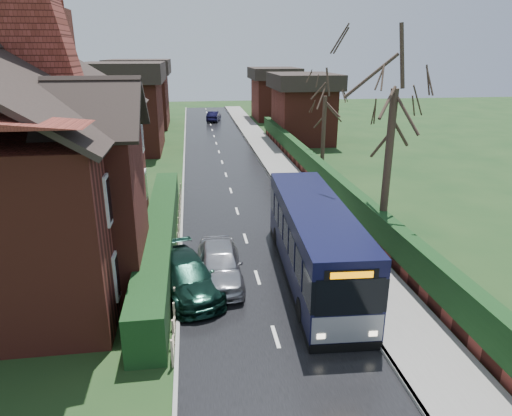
{
  "coord_description": "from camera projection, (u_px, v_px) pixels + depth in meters",
  "views": [
    {
      "loc": [
        -2.32,
        -14.01,
        8.51
      ],
      "look_at": [
        0.4,
        5.26,
        1.8
      ],
      "focal_mm": 32.0,
      "sensor_mm": 36.0,
      "label": 1
    }
  ],
  "objects": [
    {
      "name": "car_distant",
      "position": [
        214.0,
        116.0,
        58.07
      ],
      "size": [
        2.11,
        4.11,
        1.29
      ],
      "primitive_type": "imported",
      "rotation": [
        0.0,
        0.0,
        2.94
      ],
      "color": "black",
      "rests_on": "ground"
    },
    {
      "name": "tree_right_far",
      "position": [
        326.0,
        91.0,
        32.3
      ],
      "size": [
        4.06,
        4.06,
        7.84
      ],
      "color": "#35271F",
      "rests_on": "ground"
    },
    {
      "name": "car_green",
      "position": [
        187.0,
        276.0,
        16.82
      ],
      "size": [
        3.0,
        4.86,
        1.31
      ],
      "primitive_type": "imported",
      "rotation": [
        0.0,
        0.0,
        0.28
      ],
      "color": "black",
      "rests_on": "ground"
    },
    {
      "name": "picket_fence",
      "position": [
        178.0,
        242.0,
        20.32
      ],
      "size": [
        0.1,
        16.0,
        0.9
      ],
      "primitive_type": null,
      "color": "tan",
      "rests_on": "ground"
    },
    {
      "name": "tree_house_side",
      "position": [
        38.0,
        86.0,
        24.33
      ],
      "size": [
        3.98,
        3.98,
        9.06
      ],
      "color": "#3A2D22",
      "rests_on": "ground"
    },
    {
      "name": "bus",
      "position": [
        314.0,
        242.0,
        17.7
      ],
      "size": [
        2.78,
        9.96,
        2.99
      ],
      "rotation": [
        0.0,
        0.0,
        -0.05
      ],
      "color": "black",
      "rests_on": "ground"
    },
    {
      "name": "ground",
      "position": [
        265.0,
        304.0,
        16.2
      ],
      "size": [
        140.0,
        140.0,
        0.0
      ],
      "primitive_type": "plane",
      "color": "#28401B",
      "rests_on": "ground"
    },
    {
      "name": "kerb_right",
      "position": [
        290.0,
        208.0,
        25.94
      ],
      "size": [
        0.12,
        100.0,
        0.14
      ],
      "primitive_type": "cube",
      "color": "gray",
      "rests_on": "ground"
    },
    {
      "name": "tree_right_near",
      "position": [
        396.0,
        76.0,
        18.46
      ],
      "size": [
        4.68,
        4.68,
        10.09
      ],
      "color": "#32261D",
      "rests_on": "ground"
    },
    {
      "name": "road",
      "position": [
        237.0,
        211.0,
        25.56
      ],
      "size": [
        6.0,
        100.0,
        0.02
      ],
      "primitive_type": "cube",
      "color": "black",
      "rests_on": "ground"
    },
    {
      "name": "front_hedge",
      "position": [
        160.0,
        236.0,
        20.1
      ],
      "size": [
        1.2,
        16.0,
        1.6
      ],
      "primitive_type": "cube",
      "color": "black",
      "rests_on": "ground"
    },
    {
      "name": "car_silver",
      "position": [
        219.0,
        264.0,
        17.61
      ],
      "size": [
        1.78,
        4.32,
        1.47
      ],
      "primitive_type": "imported",
      "rotation": [
        0.0,
        0.0,
        -0.01
      ],
      "color": "#B7B6BB",
      "rests_on": "ground"
    },
    {
      "name": "bus_stop_sign",
      "position": [
        317.0,
        206.0,
        20.78
      ],
      "size": [
        0.15,
        0.41,
        2.73
      ],
      "rotation": [
        0.0,
        0.0,
        0.22
      ],
      "color": "slate",
      "rests_on": "ground"
    },
    {
      "name": "pavement",
      "position": [
        311.0,
        207.0,
        26.1
      ],
      "size": [
        2.5,
        100.0,
        0.14
      ],
      "primitive_type": "cube",
      "color": "slate",
      "rests_on": "ground"
    },
    {
      "name": "kerb_left",
      "position": [
        182.0,
        213.0,
        25.14
      ],
      "size": [
        0.12,
        100.0,
        0.1
      ],
      "primitive_type": "cube",
      "color": "gray",
      "rests_on": "ground"
    },
    {
      "name": "right_wall_hedge",
      "position": [
        338.0,
        190.0,
        25.99
      ],
      "size": [
        0.6,
        50.0,
        1.8
      ],
      "color": "maroon",
      "rests_on": "ground"
    },
    {
      "name": "brick_house",
      "position": [
        30.0,
        161.0,
        18.09
      ],
      "size": [
        9.3,
        14.6,
        10.3
      ],
      "color": "maroon",
      "rests_on": "ground"
    }
  ]
}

